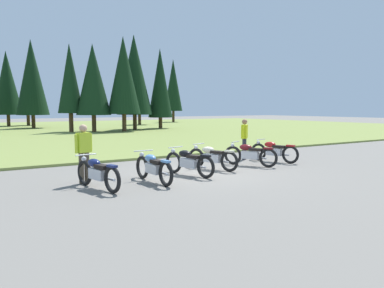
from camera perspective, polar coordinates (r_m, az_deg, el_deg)
name	(u,v)px	position (r m, az deg, el deg)	size (l,w,h in m)	color
ground_plane	(202,173)	(12.58, 1.47, -4.31)	(140.00, 140.00, 0.00)	slate
grass_moorland	(42,131)	(36.85, -21.49, 1.84)	(80.00, 44.00, 0.10)	olive
forest_treeline	(52,81)	(38.97, -20.22, 8.89)	(44.86, 19.26, 8.96)	#47331E
motorcycle_navy	(98,173)	(10.29, -13.97, -4.18)	(0.72, 2.08, 0.88)	black
motorcycle_sky_blue	(153,167)	(10.94, -5.83, -3.48)	(0.62, 2.10, 0.88)	black
motorcycle_black	(189,162)	(11.97, -0.50, -2.68)	(0.76, 2.06, 0.88)	black
motorcycle_cream	(212,157)	(13.13, 3.02, -1.96)	(0.87, 2.02, 0.88)	black
motorcycle_maroon	(250,154)	(14.11, 8.66, -1.50)	(1.05, 1.94, 0.88)	black
motorcycle_red	(274,151)	(15.32, 12.14, -1.02)	(0.82, 2.04, 0.88)	black
rider_checking_bike	(244,137)	(15.74, 7.86, 1.09)	(0.44, 0.40, 1.67)	#2D2D38
rider_in_hivis_vest	(84,150)	(11.12, -15.91, -0.87)	(0.53, 0.32, 1.67)	#4C4233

